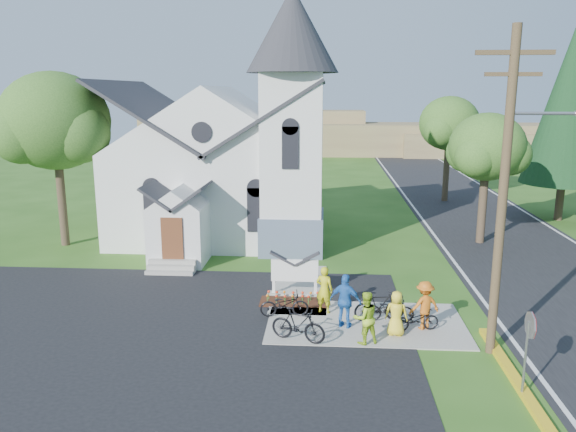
# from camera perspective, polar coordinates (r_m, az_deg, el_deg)

# --- Properties ---
(ground) EXTENTS (120.00, 120.00, 0.00)m
(ground) POSITION_cam_1_polar(r_m,az_deg,el_deg) (20.12, 3.63, -11.29)
(ground) COLOR #2C5418
(ground) RESTS_ON ground
(parking_lot) EXTENTS (20.00, 16.00, 0.02)m
(parking_lot) POSITION_cam_1_polar(r_m,az_deg,el_deg) (19.59, -17.88, -12.55)
(parking_lot) COLOR black
(parking_lot) RESTS_ON ground
(road) EXTENTS (8.00, 90.00, 0.02)m
(road) POSITION_cam_1_polar(r_m,az_deg,el_deg) (35.80, 20.01, -1.31)
(road) COLOR black
(road) RESTS_ON ground
(sidewalk) EXTENTS (7.00, 4.00, 0.05)m
(sidewalk) POSITION_cam_1_polar(r_m,az_deg,el_deg) (20.62, 7.89, -10.69)
(sidewalk) COLOR gray
(sidewalk) RESTS_ON ground
(church) EXTENTS (12.35, 12.00, 13.00)m
(church) POSITION_cam_1_polar(r_m,az_deg,el_deg) (31.50, -6.19, 7.25)
(church) COLOR silver
(church) RESTS_ON ground
(church_sign) EXTENTS (2.20, 0.40, 1.70)m
(church_sign) POSITION_cam_1_polar(r_m,az_deg,el_deg) (22.77, 0.68, -5.60)
(church_sign) COLOR gray
(church_sign) RESTS_ON ground
(flower_bed) EXTENTS (2.60, 1.10, 0.07)m
(flower_bed) POSITION_cam_1_polar(r_m,az_deg,el_deg) (22.26, 0.54, -8.75)
(flower_bed) COLOR #3D1C10
(flower_bed) RESTS_ON ground
(utility_pole) EXTENTS (3.45, 0.28, 10.00)m
(utility_pole) POSITION_cam_1_polar(r_m,az_deg,el_deg) (17.94, 21.27, 2.97)
(utility_pole) COLOR #422F21
(utility_pole) RESTS_ON ground
(stop_sign) EXTENTS (0.11, 0.76, 2.48)m
(stop_sign) POSITION_cam_1_polar(r_m,az_deg,el_deg) (16.48, 23.27, -11.17)
(stop_sign) COLOR gray
(stop_sign) RESTS_ON ground
(tree_lot_corner) EXTENTS (5.60, 5.60, 9.15)m
(tree_lot_corner) POSITION_cam_1_polar(r_m,az_deg,el_deg) (31.70, -22.61, 8.87)
(tree_lot_corner) COLOR #3C2B21
(tree_lot_corner) RESTS_ON ground
(tree_road_near) EXTENTS (4.00, 4.00, 7.05)m
(tree_road_near) POSITION_cam_1_polar(r_m,az_deg,el_deg) (31.70, 19.56, 6.57)
(tree_road_near) COLOR #3C2B21
(tree_road_near) RESTS_ON ground
(tree_road_mid) EXTENTS (4.40, 4.40, 7.80)m
(tree_road_mid) POSITION_cam_1_polar(r_m,az_deg,el_deg) (43.41, 16.05, 8.99)
(tree_road_mid) COLOR #3C2B21
(tree_road_mid) RESTS_ON ground
(conifer) EXTENTS (5.20, 5.20, 12.40)m
(conifer) POSITION_cam_1_polar(r_m,az_deg,el_deg) (39.38, 26.74, 10.18)
(conifer) COLOR #3C2B21
(conifer) RESTS_ON ground
(distant_hills) EXTENTS (61.00, 10.00, 5.60)m
(distant_hills) POSITION_cam_1_polar(r_m,az_deg,el_deg) (75.04, 6.51, 7.94)
(distant_hills) COLOR brown
(distant_hills) RESTS_ON ground
(cyclist_0) EXTENTS (0.75, 0.61, 1.78)m
(cyclist_0) POSITION_cam_1_polar(r_m,az_deg,el_deg) (21.02, 3.71, -7.46)
(cyclist_0) COLOR gold
(cyclist_0) RESTS_ON sidewalk
(bike_0) EXTENTS (1.84, 0.85, 0.93)m
(bike_0) POSITION_cam_1_polar(r_m,az_deg,el_deg) (20.75, -0.38, -8.95)
(bike_0) COLOR black
(bike_0) RESTS_ON sidewalk
(cyclist_1) EXTENTS (1.05, 0.95, 1.76)m
(cyclist_1) POSITION_cam_1_polar(r_m,az_deg,el_deg) (18.69, 7.85, -10.19)
(cyclist_1) COLOR #A2CD26
(cyclist_1) RESTS_ON sidewalk
(bike_1) EXTENTS (1.97, 1.14, 1.14)m
(bike_1) POSITION_cam_1_polar(r_m,az_deg,el_deg) (18.79, 1.04, -10.99)
(bike_1) COLOR black
(bike_1) RESTS_ON sidewalk
(cyclist_2) EXTENTS (1.22, 0.84, 1.93)m
(cyclist_2) POSITION_cam_1_polar(r_m,az_deg,el_deg) (19.78, 5.86, -8.58)
(cyclist_2) COLOR blue
(cyclist_2) RESTS_ON sidewalk
(bike_2) EXTENTS (1.68, 0.91, 0.84)m
(bike_2) POSITION_cam_1_polar(r_m,az_deg,el_deg) (20.08, 12.90, -10.18)
(bike_2) COLOR black
(bike_2) RESTS_ON sidewalk
(cyclist_3) EXTENTS (1.26, 0.98, 1.72)m
(cyclist_3) POSITION_cam_1_polar(r_m,az_deg,el_deg) (20.15, 13.70, -8.80)
(cyclist_3) COLOR #C76116
(cyclist_3) RESTS_ON sidewalk
(bike_3) EXTENTS (1.90, 0.82, 1.11)m
(bike_3) POSITION_cam_1_polar(r_m,az_deg,el_deg) (20.60, 9.27, -9.03)
(bike_3) COLOR black
(bike_3) RESTS_ON sidewalk
(cyclist_4) EXTENTS (0.84, 0.63, 1.56)m
(cyclist_4) POSITION_cam_1_polar(r_m,az_deg,el_deg) (19.47, 10.95, -9.68)
(cyclist_4) COLOR yellow
(cyclist_4) RESTS_ON sidewalk
(bike_4) EXTENTS (1.76, 0.66, 0.91)m
(bike_4) POSITION_cam_1_polar(r_m,az_deg,el_deg) (20.64, 10.27, -9.31)
(bike_4) COLOR black
(bike_4) RESTS_ON sidewalk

